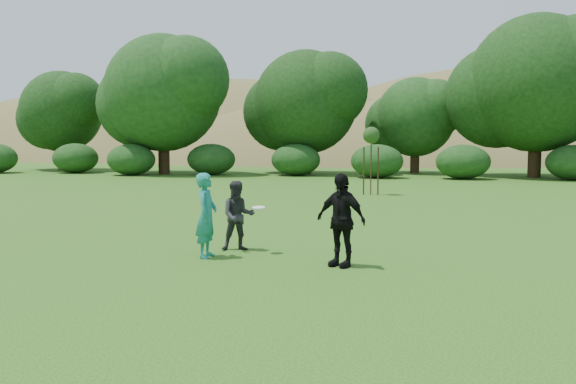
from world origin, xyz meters
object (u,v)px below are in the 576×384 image
object	(u,v)px
sapling	(371,137)
player_black	(341,220)
player_teal	(206,215)
player_grey	(238,216)

from	to	relation	value
sapling	player_black	bearing A→B (deg)	-88.24
player_teal	player_grey	xyz separation A→B (m)	(0.41, 0.91, -0.11)
player_grey	player_black	world-z (taller)	player_black
player_teal	sapling	bearing A→B (deg)	-10.20
player_grey	sapling	bearing A→B (deg)	61.61
player_teal	player_black	distance (m)	2.80
player_teal	player_grey	distance (m)	1.00
sapling	player_grey	bearing A→B (deg)	-97.88
player_teal	player_grey	world-z (taller)	player_teal
player_grey	sapling	world-z (taller)	sapling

